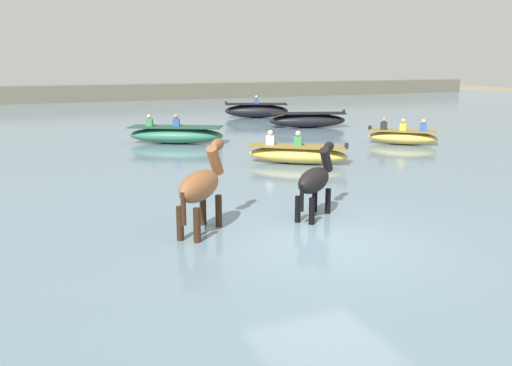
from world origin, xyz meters
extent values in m
plane|color=#84755B|center=(0.00, 0.00, 0.00)|extent=(120.00, 120.00, 0.00)
cube|color=slate|center=(0.00, 10.00, 0.16)|extent=(90.00, 90.00, 0.33)
ellipsoid|color=brown|center=(-1.98, 1.40, 1.26)|extent=(1.33, 1.39, 0.57)
cylinder|color=black|center=(-1.77, 1.88, 0.49)|extent=(0.13, 0.13, 0.97)
cylinder|color=black|center=(-1.51, 1.65, 0.49)|extent=(0.13, 0.13, 0.97)
cylinder|color=black|center=(-2.44, 1.14, 0.49)|extent=(0.13, 0.13, 0.97)
cylinder|color=black|center=(-2.19, 0.91, 0.49)|extent=(0.13, 0.13, 0.97)
cylinder|color=brown|center=(-1.47, 1.95, 1.62)|extent=(0.52, 0.54, 0.66)
ellipsoid|color=brown|center=(-1.37, 2.06, 1.92)|extent=(0.48, 0.50, 0.25)
cylinder|color=black|center=(-2.43, 0.89, 0.99)|extent=(0.09, 0.09, 0.61)
ellipsoid|color=black|center=(0.53, 1.44, 1.14)|extent=(1.29, 1.15, 0.52)
cylinder|color=black|center=(0.79, 1.84, 0.44)|extent=(0.12, 0.12, 0.88)
cylinder|color=black|center=(0.98, 1.59, 0.44)|extent=(0.12, 0.12, 0.88)
cylinder|color=black|center=(0.07, 1.28, 0.44)|extent=(0.12, 0.12, 0.88)
cylinder|color=black|center=(0.27, 1.04, 0.44)|extent=(0.12, 0.12, 0.88)
cylinder|color=black|center=(1.06, 1.86, 1.46)|extent=(0.50, 0.45, 0.59)
ellipsoid|color=black|center=(1.16, 1.94, 1.73)|extent=(0.46, 0.42, 0.22)
cylinder|color=black|center=(0.04, 1.06, 0.90)|extent=(0.08, 0.08, 0.55)
ellipsoid|color=black|center=(8.09, 15.47, 0.67)|extent=(4.10, 2.40, 0.70)
cube|color=black|center=(8.09, 15.47, 1.04)|extent=(3.94, 2.31, 0.04)
cube|color=black|center=(9.87, 14.90, 1.11)|extent=(0.16, 0.19, 0.18)
ellipsoid|color=#337556|center=(0.57, 12.86, 0.65)|extent=(3.96, 2.89, 0.65)
cube|color=#1E4634|center=(0.57, 12.86, 1.00)|extent=(3.80, 2.78, 0.04)
cube|color=#388E51|center=(-0.40, 13.35, 1.17)|extent=(0.31, 0.28, 0.30)
sphere|color=tan|center=(-0.40, 13.35, 1.41)|extent=(0.18, 0.18, 0.18)
cube|color=#3356A8|center=(0.62, 12.95, 1.17)|extent=(0.31, 0.28, 0.30)
sphere|color=#A37556|center=(0.62, 12.95, 1.41)|extent=(0.18, 0.18, 0.18)
ellipsoid|color=black|center=(7.66, 21.03, 0.72)|extent=(4.06, 2.78, 0.79)
cube|color=black|center=(7.66, 21.03, 1.13)|extent=(3.89, 2.66, 0.04)
cube|color=black|center=(5.98, 21.73, 1.20)|extent=(0.17, 0.19, 0.18)
cube|color=#3356A8|center=(7.70, 21.13, 1.30)|extent=(0.31, 0.27, 0.30)
sphere|color=beige|center=(7.70, 21.13, 1.54)|extent=(0.18, 0.18, 0.18)
ellipsoid|color=gold|center=(8.89, 9.00, 0.59)|extent=(2.67, 2.53, 0.52)
cube|color=olive|center=(8.89, 9.00, 0.87)|extent=(2.57, 2.43, 0.04)
cube|color=black|center=(7.91, 9.87, 0.94)|extent=(0.20, 0.20, 0.18)
cube|color=#3356A8|center=(9.45, 8.47, 1.04)|extent=(0.31, 0.31, 0.30)
sphere|color=tan|center=(9.45, 8.47, 1.28)|extent=(0.18, 0.18, 0.18)
cube|color=gold|center=(8.82, 8.92, 1.04)|extent=(0.31, 0.31, 0.30)
sphere|color=tan|center=(8.82, 8.92, 1.28)|extent=(0.18, 0.18, 0.18)
cube|color=#232328|center=(8.33, 9.52, 1.04)|extent=(0.31, 0.31, 0.30)
sphere|color=#A37556|center=(8.33, 9.52, 1.28)|extent=(0.18, 0.18, 0.18)
ellipsoid|color=gold|center=(3.10, 7.04, 0.60)|extent=(3.21, 2.72, 0.54)
cube|color=olive|center=(3.10, 7.04, 0.88)|extent=(3.08, 2.61, 0.04)
cube|color=black|center=(4.36, 6.11, 0.95)|extent=(0.19, 0.20, 0.18)
cube|color=white|center=(2.36, 7.58, 1.05)|extent=(0.32, 0.30, 0.30)
sphere|color=beige|center=(2.36, 7.58, 1.29)|extent=(0.18, 0.18, 0.18)
cube|color=#388E51|center=(3.12, 7.07, 1.05)|extent=(0.32, 0.30, 0.30)
sphere|color=beige|center=(3.12, 7.07, 1.29)|extent=(0.18, 0.18, 0.18)
cube|color=#605B4C|center=(0.00, 39.18, 0.86)|extent=(80.00, 2.40, 1.71)
camera|label=1|loc=(-4.78, -7.84, 3.53)|focal=36.60mm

